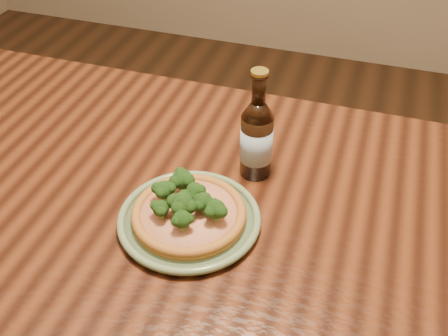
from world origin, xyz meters
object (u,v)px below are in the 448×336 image
(plate, at_px, (189,219))
(beer_bottle, at_px, (257,138))
(table, at_px, (118,229))
(pizza, at_px, (188,211))

(plate, distance_m, beer_bottle, 0.20)
(table, relative_size, pizza, 7.81)
(plate, bearing_deg, pizza, 140.10)
(table, height_order, plate, plate)
(plate, bearing_deg, beer_bottle, 67.01)
(plate, xyz_separation_m, pizza, (-0.00, 0.00, 0.02))
(plate, relative_size, pizza, 1.26)
(table, distance_m, plate, 0.20)
(table, xyz_separation_m, beer_bottle, (0.24, 0.15, 0.18))
(plate, height_order, pizza, pizza)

